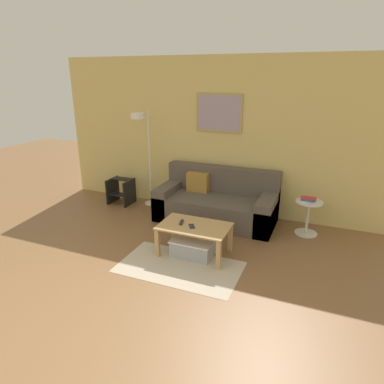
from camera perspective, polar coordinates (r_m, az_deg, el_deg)
ground_plane at (r=3.34m, az=-21.77°, el=-25.15°), size 16.00×16.00×0.00m
wall_back at (r=5.77m, az=3.30°, el=9.27°), size 5.60×0.09×2.55m
area_rug at (r=4.33m, az=-2.09°, el=-12.34°), size 1.50×0.85×0.01m
couch at (r=5.54m, az=4.10°, el=-1.89°), size 1.88×0.86×0.83m
coffee_table at (r=4.47m, az=0.40°, el=-6.47°), size 0.91×0.57×0.41m
storage_bin at (r=4.57m, az=0.38°, el=-8.93°), size 0.55×0.46×0.22m
floor_lamp at (r=5.85m, az=-8.24°, el=8.53°), size 0.24×0.56×1.67m
side_table at (r=5.31m, az=18.74°, el=-3.55°), size 0.39×0.39×0.51m
book_stack at (r=5.22m, az=18.82°, el=-1.19°), size 0.24×0.17×0.06m
remote_control at (r=4.51m, az=-1.75°, el=-5.07°), size 0.08×0.16×0.02m
cell_phone at (r=4.41m, az=-0.04°, el=-5.72°), size 0.13×0.15×0.01m
step_stool at (r=6.39m, az=-11.75°, el=0.25°), size 0.40×0.39×0.46m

